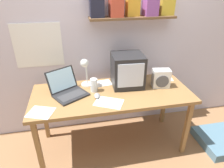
{
  "coord_description": "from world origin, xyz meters",
  "views": [
    {
      "loc": [
        -0.37,
        -1.8,
        1.8
      ],
      "look_at": [
        0.0,
        0.0,
        0.83
      ],
      "focal_mm": 32.0,
      "sensor_mm": 36.0,
      "label": 1
    }
  ],
  "objects_px": {
    "space_heater": "(161,78)",
    "loose_paper_near_laptop": "(103,83)",
    "loose_paper_near_monitor": "(164,78)",
    "floor_cushion": "(221,140)",
    "desk_lamp": "(85,70)",
    "juice_glass": "(94,86)",
    "open_notebook": "(41,112)",
    "corner_desk": "(112,97)",
    "computer_mouse": "(97,96)",
    "printed_handout": "(109,103)",
    "laptop": "(67,88)",
    "crt_monitor": "(128,70)"
  },
  "relations": [
    {
      "from": "desk_lamp",
      "to": "floor_cushion",
      "type": "bearing_deg",
      "value": 4.47
    },
    {
      "from": "laptop",
      "to": "loose_paper_near_monitor",
      "type": "distance_m",
      "value": 1.17
    },
    {
      "from": "laptop",
      "to": "computer_mouse",
      "type": "relative_size",
      "value": 4.04
    },
    {
      "from": "computer_mouse",
      "to": "space_heater",
      "type": "bearing_deg",
      "value": 6.63
    },
    {
      "from": "space_heater",
      "to": "loose_paper_near_laptop",
      "type": "bearing_deg",
      "value": 170.49
    },
    {
      "from": "open_notebook",
      "to": "juice_glass",
      "type": "bearing_deg",
      "value": 29.68
    },
    {
      "from": "open_notebook",
      "to": "loose_paper_near_laptop",
      "type": "distance_m",
      "value": 0.79
    },
    {
      "from": "corner_desk",
      "to": "desk_lamp",
      "type": "xyz_separation_m",
      "value": [
        -0.25,
        0.19,
        0.26
      ]
    },
    {
      "from": "desk_lamp",
      "to": "floor_cushion",
      "type": "distance_m",
      "value": 1.85
    },
    {
      "from": "loose_paper_near_monitor",
      "to": "printed_handout",
      "type": "bearing_deg",
      "value": -151.63
    },
    {
      "from": "floor_cushion",
      "to": "loose_paper_near_laptop",
      "type": "bearing_deg",
      "value": 160.24
    },
    {
      "from": "open_notebook",
      "to": "floor_cushion",
      "type": "relative_size",
      "value": 0.53
    },
    {
      "from": "juice_glass",
      "to": "corner_desk",
      "type": "bearing_deg",
      "value": -19.92
    },
    {
      "from": "loose_paper_near_monitor",
      "to": "computer_mouse",
      "type": "bearing_deg",
      "value": -161.79
    },
    {
      "from": "space_heater",
      "to": "loose_paper_near_monitor",
      "type": "distance_m",
      "value": 0.26
    },
    {
      "from": "loose_paper_near_monitor",
      "to": "floor_cushion",
      "type": "relative_size",
      "value": 0.43
    },
    {
      "from": "laptop",
      "to": "loose_paper_near_monitor",
      "type": "bearing_deg",
      "value": -23.52
    },
    {
      "from": "open_notebook",
      "to": "loose_paper_near_laptop",
      "type": "relative_size",
      "value": 1.32
    },
    {
      "from": "crt_monitor",
      "to": "laptop",
      "type": "height_order",
      "value": "crt_monitor"
    },
    {
      "from": "laptop",
      "to": "crt_monitor",
      "type": "bearing_deg",
      "value": -25.3
    },
    {
      "from": "desk_lamp",
      "to": "open_notebook",
      "type": "relative_size",
      "value": 1.21
    },
    {
      "from": "loose_paper_near_monitor",
      "to": "floor_cushion",
      "type": "distance_m",
      "value": 1.04
    },
    {
      "from": "crt_monitor",
      "to": "laptop",
      "type": "xyz_separation_m",
      "value": [
        -0.67,
        -0.07,
        -0.12
      ]
    },
    {
      "from": "desk_lamp",
      "to": "printed_handout",
      "type": "relative_size",
      "value": 1.02
    },
    {
      "from": "laptop",
      "to": "desk_lamp",
      "type": "bearing_deg",
      "value": -0.05
    },
    {
      "from": "corner_desk",
      "to": "printed_handout",
      "type": "height_order",
      "value": "printed_handout"
    },
    {
      "from": "loose_paper_near_monitor",
      "to": "loose_paper_near_laptop",
      "type": "xyz_separation_m",
      "value": [
        -0.75,
        0.01,
        0.0
      ]
    },
    {
      "from": "laptop",
      "to": "printed_handout",
      "type": "distance_m",
      "value": 0.48
    },
    {
      "from": "crt_monitor",
      "to": "space_heater",
      "type": "relative_size",
      "value": 1.77
    },
    {
      "from": "desk_lamp",
      "to": "juice_glass",
      "type": "relative_size",
      "value": 2.3
    },
    {
      "from": "printed_handout",
      "to": "computer_mouse",
      "type": "bearing_deg",
      "value": 127.15
    },
    {
      "from": "printed_handout",
      "to": "loose_paper_near_laptop",
      "type": "relative_size",
      "value": 1.58
    },
    {
      "from": "loose_paper_near_monitor",
      "to": "laptop",
      "type": "bearing_deg",
      "value": -172.61
    },
    {
      "from": "corner_desk",
      "to": "computer_mouse",
      "type": "height_order",
      "value": "computer_mouse"
    },
    {
      "from": "crt_monitor",
      "to": "open_notebook",
      "type": "relative_size",
      "value": 1.33
    },
    {
      "from": "open_notebook",
      "to": "floor_cushion",
      "type": "distance_m",
      "value": 2.12
    },
    {
      "from": "printed_handout",
      "to": "loose_paper_near_laptop",
      "type": "distance_m",
      "value": 0.42
    },
    {
      "from": "crt_monitor",
      "to": "floor_cushion",
      "type": "relative_size",
      "value": 0.71
    },
    {
      "from": "printed_handout",
      "to": "floor_cushion",
      "type": "relative_size",
      "value": 0.63
    },
    {
      "from": "open_notebook",
      "to": "laptop",
      "type": "bearing_deg",
      "value": 51.44
    },
    {
      "from": "corner_desk",
      "to": "open_notebook",
      "type": "xyz_separation_m",
      "value": [
        -0.7,
        -0.23,
        0.06
      ]
    },
    {
      "from": "open_notebook",
      "to": "loose_paper_near_monitor",
      "type": "height_order",
      "value": "same"
    },
    {
      "from": "crt_monitor",
      "to": "loose_paper_near_monitor",
      "type": "height_order",
      "value": "crt_monitor"
    },
    {
      "from": "loose_paper_near_monitor",
      "to": "loose_paper_near_laptop",
      "type": "distance_m",
      "value": 0.75
    },
    {
      "from": "desk_lamp",
      "to": "crt_monitor",
      "type": "bearing_deg",
      "value": 13.38
    },
    {
      "from": "printed_handout",
      "to": "crt_monitor",
      "type": "bearing_deg",
      "value": 50.07
    },
    {
      "from": "laptop",
      "to": "corner_desk",
      "type": "bearing_deg",
      "value": -39.28
    },
    {
      "from": "open_notebook",
      "to": "floor_cushion",
      "type": "height_order",
      "value": "open_notebook"
    },
    {
      "from": "corner_desk",
      "to": "crt_monitor",
      "type": "xyz_separation_m",
      "value": [
        0.2,
        0.13,
        0.24
      ]
    },
    {
      "from": "juice_glass",
      "to": "laptop",
      "type": "bearing_deg",
      "value": 179.54
    }
  ]
}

